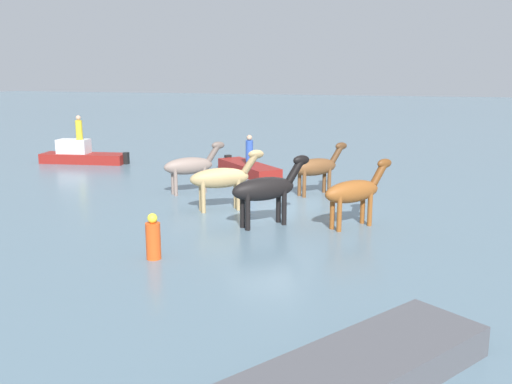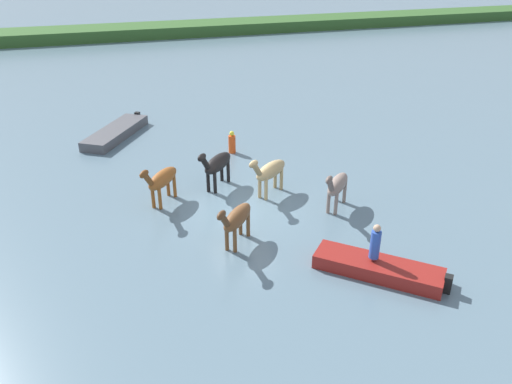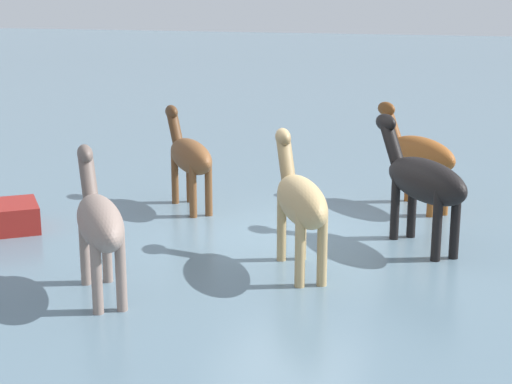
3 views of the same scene
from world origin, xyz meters
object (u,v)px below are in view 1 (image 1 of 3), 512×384
at_px(horse_pinto_flank, 354,191).
at_px(horse_rear_stallion, 266,189).
at_px(horse_gray_outer, 222,178).
at_px(horse_lead, 317,167).
at_px(horse_dark_mare, 191,166).
at_px(boat_motor_center, 248,170).
at_px(buoy_channel_marker, 153,239).
at_px(boat_launch_far, 347,382).
at_px(boat_skiff_near, 82,157).
at_px(person_watcher_seated, 79,129).
at_px(person_spotter_bow, 249,150).

bearing_deg(horse_pinto_flank, horse_rear_stallion, 145.61).
height_order(horse_gray_outer, horse_lead, horse_gray_outer).
bearing_deg(horse_dark_mare, boat_motor_center, 35.54).
bearing_deg(horse_rear_stallion, boat_motor_center, 65.89).
height_order(horse_pinto_flank, buoy_channel_marker, horse_pinto_flank).
xyz_separation_m(horse_rear_stallion, horse_lead, (-0.50, -4.60, -0.08)).
distance_m(horse_gray_outer, boat_launch_far, 10.81).
height_order(horse_lead, boat_launch_far, horse_lead).
distance_m(boat_skiff_near, person_watcher_seated, 1.42).
bearing_deg(buoy_channel_marker, horse_dark_mare, -72.10).
height_order(horse_gray_outer, boat_launch_far, horse_gray_outer).
distance_m(horse_dark_mare, horse_pinto_flank, 6.97).
xyz_separation_m(boat_launch_far, buoy_channel_marker, (5.38, -4.23, 0.33)).
distance_m(boat_skiff_near, person_spotter_bow, 9.01).
xyz_separation_m(horse_lead, buoy_channel_marker, (2.22, 8.27, -0.52)).
bearing_deg(boat_skiff_near, buoy_channel_marker, 121.64).
bearing_deg(horse_dark_mare, horse_gray_outer, -89.76).
bearing_deg(person_spotter_bow, horse_lead, 140.58).
bearing_deg(buoy_channel_marker, boat_skiff_near, -48.36).
relative_size(horse_gray_outer, horse_lead, 1.10).
relative_size(horse_gray_outer, horse_pinto_flank, 1.05).
distance_m(horse_lead, boat_motor_center, 5.02).
bearing_deg(buoy_channel_marker, boat_launch_far, 141.79).
relative_size(boat_skiff_near, boat_launch_far, 0.90).
bearing_deg(horse_lead, boat_launch_far, -124.32).
relative_size(horse_pinto_flank, buoy_channel_marker, 1.88).
distance_m(horse_gray_outer, horse_pinto_flank, 4.41).
height_order(horse_lead, person_spotter_bow, horse_lead).
bearing_deg(horse_dark_mare, boat_launch_far, -101.20).
relative_size(horse_rear_stallion, buoy_channel_marker, 1.90).
bearing_deg(horse_pinto_flank, boat_skiff_near, 103.34).
relative_size(boat_launch_far, buoy_channel_marker, 4.38).
bearing_deg(horse_pinto_flank, horse_lead, 66.57).
xyz_separation_m(horse_gray_outer, person_spotter_bow, (1.24, -6.28, 0.05)).
xyz_separation_m(horse_lead, person_spotter_bow, (3.65, -3.00, 0.09)).
bearing_deg(boat_launch_far, horse_dark_mare, 67.21).
relative_size(person_spotter_bow, person_watcher_seated, 1.00).
height_order(horse_dark_mare, boat_motor_center, horse_dark_mare).
distance_m(horse_rear_stallion, boat_launch_far, 8.76).
bearing_deg(horse_gray_outer, person_watcher_seated, 110.85).
xyz_separation_m(horse_lead, boat_skiff_near, (12.61, -3.42, -0.72)).
relative_size(horse_lead, boat_launch_far, 0.41).
relative_size(boat_motor_center, person_watcher_seated, 3.12).
bearing_deg(horse_dark_mare, horse_rear_stallion, -85.43).
distance_m(horse_rear_stallion, boat_motor_center, 8.50).
xyz_separation_m(boat_skiff_near, boat_launch_far, (-15.77, 15.92, -0.13)).
bearing_deg(horse_rear_stallion, person_spotter_bow, 65.58).
bearing_deg(horse_pinto_flank, person_spotter_bow, 79.08).
relative_size(horse_dark_mare, boat_motor_center, 0.53).
xyz_separation_m(horse_lead, horse_pinto_flank, (-1.95, 3.92, 0.03)).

